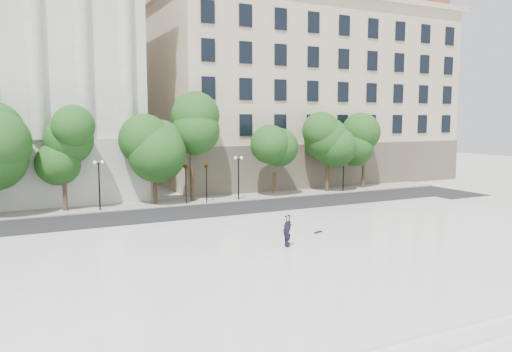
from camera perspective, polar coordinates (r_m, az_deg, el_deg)
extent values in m
plane|color=#B4B1AA|center=(25.43, 7.82, -11.16)|extent=(160.00, 160.00, 0.00)
cube|color=white|center=(27.78, 4.29, -9.10)|extent=(44.00, 22.00, 0.45)
cube|color=black|center=(41.09, -6.51, -4.30)|extent=(60.00, 8.00, 0.02)
cube|color=#9B998F|center=(46.68, -9.04, -2.98)|extent=(60.00, 4.00, 0.12)
cube|color=beige|center=(67.99, 3.30, 8.87)|extent=(36.00, 26.00, 21.00)
cube|color=brown|center=(69.48, 3.37, 18.64)|extent=(34.00, 24.00, 1.40)
cylinder|color=black|center=(44.94, -8.01, -1.15)|extent=(0.10, 0.10, 3.50)
imported|color=black|center=(44.71, -8.05, 1.53)|extent=(0.86, 1.80, 0.71)
cylinder|color=black|center=(45.59, -5.67, -1.01)|extent=(0.10, 0.10, 3.50)
imported|color=black|center=(45.36, -5.70, 1.63)|extent=(0.39, 1.75, 0.70)
imported|color=black|center=(28.69, 3.57, -7.61)|extent=(1.38, 1.94, 0.50)
cube|color=black|center=(32.41, 7.11, -6.38)|extent=(0.73, 0.45, 0.07)
cube|color=white|center=(19.42, 22.76, -16.87)|extent=(44.00, 1.00, 0.30)
cylinder|color=#382619|center=(44.31, -20.99, -2.03)|extent=(0.36, 0.36, 2.88)
sphere|color=#194213|center=(43.93, -21.20, 3.02)|extent=(4.00, 4.00, 4.00)
cylinder|color=#382619|center=(45.69, -11.44, -1.58)|extent=(0.36, 0.36, 2.72)
sphere|color=#194213|center=(45.33, -11.55, 3.05)|extent=(4.39, 4.39, 4.39)
cylinder|color=#382619|center=(46.88, -7.29, -1.02)|extent=(0.36, 0.36, 3.18)
sphere|color=#194213|center=(46.52, -7.37, 4.26)|extent=(4.28, 4.28, 4.28)
cylinder|color=#382619|center=(49.42, 2.12, -1.00)|extent=(0.36, 0.36, 2.47)
sphere|color=#194213|center=(49.09, 2.13, 2.88)|extent=(3.44, 3.44, 3.44)
cylinder|color=#382619|center=(53.10, 8.14, -0.17)|extent=(0.36, 0.36, 3.14)
sphere|color=#194213|center=(52.77, 8.21, 4.42)|extent=(4.12, 4.12, 4.12)
cylinder|color=#382619|center=(56.66, 12.14, -0.11)|extent=(0.36, 0.36, 2.59)
sphere|color=#194213|center=(56.37, 12.23, 3.44)|extent=(3.67, 3.67, 3.67)
cylinder|color=black|center=(43.44, -17.46, -1.28)|extent=(0.12, 0.12, 4.05)
cube|color=black|center=(43.23, -17.56, 1.38)|extent=(0.60, 0.06, 0.06)
sphere|color=white|center=(43.17, -17.95, 1.49)|extent=(0.28, 0.28, 0.28)
sphere|color=white|center=(43.26, -17.17, 1.53)|extent=(0.28, 0.28, 0.28)
cylinder|color=black|center=(47.11, -2.01, -0.45)|extent=(0.12, 0.12, 3.97)
cube|color=black|center=(46.91, -2.02, 1.96)|extent=(0.60, 0.06, 0.06)
sphere|color=white|center=(46.78, -2.35, 2.07)|extent=(0.28, 0.28, 0.28)
sphere|color=white|center=(47.03, -1.68, 2.09)|extent=(0.28, 0.28, 0.28)
cylinder|color=black|center=(53.28, 9.95, 0.17)|extent=(0.12, 0.12, 3.79)
cube|color=black|center=(53.11, 9.99, 2.20)|extent=(0.60, 0.06, 0.06)
sphere|color=white|center=(52.93, 9.74, 2.30)|extent=(0.28, 0.28, 0.28)
sphere|color=white|center=(53.28, 10.26, 2.32)|extent=(0.28, 0.28, 0.28)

